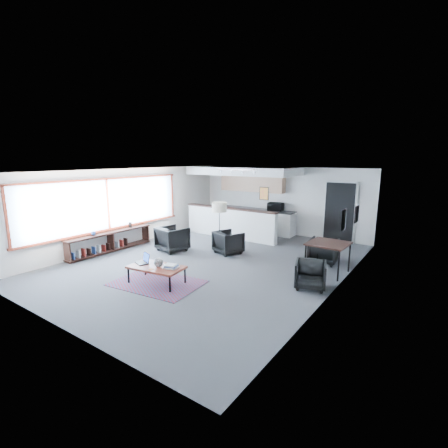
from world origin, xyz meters
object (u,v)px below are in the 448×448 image
Objects in this scene: book_stack at (171,266)px; floor_lamp at (219,209)px; armchair_right at (228,241)px; dining_table at (328,245)px; microwave at (275,206)px; coffee_table at (156,268)px; armchair_left at (172,238)px; dining_chair_near at (310,276)px; ceramic_pot at (159,262)px; dining_chair_far at (323,252)px; laptop at (144,260)px.

book_stack is 3.17m from floor_lamp.
dining_table reaches higher than armchair_right.
book_stack is at bearing -94.71° from microwave.
armchair_left is at bearing 117.88° from coffee_table.
dining_chair_near is 5.41m from microwave.
floor_lamp reaches higher than armchair_right.
ceramic_pot is at bearing -160.58° from book_stack.
ceramic_pot is at bearing -82.08° from floor_lamp.
ceramic_pot is 0.34× the size of dining_chair_far.
dining_chair_near is (2.73, 1.72, -0.17)m from book_stack.
armchair_right is 1.36× the size of microwave.
microwave reaches higher than book_stack.
dining_chair_near is (3.03, 1.83, -0.24)m from ceramic_pot.
laptop is 4.97m from dining_chair_far.
ceramic_pot is (0.08, -0.00, 0.14)m from coffee_table.
ceramic_pot is 3.05m from armchair_right.
laptop is 3.17m from floor_lamp.
book_stack is at bearing 50.62° from dining_chair_far.
laptop is 2.55m from armchair_left.
armchair_right is (1.64, 0.79, -0.05)m from armchair_left.
floor_lamp is at bearing -179.95° from dining_table.
microwave is (1.69, 3.96, 0.69)m from armchair_left.
armchair_left is (-2.02, 2.15, -0.04)m from book_stack.
armchair_right is (-0.08, 3.05, -0.15)m from ceramic_pot.
book_stack is (0.81, 0.09, -0.03)m from laptop.
armchair_right is 3.34m from dining_chair_near.
coffee_table is 2.78m from armchair_left.
dining_table reaches higher than coffee_table.
coffee_table is 3.05m from armchair_right.
armchair_right is at bearing -142.46° from armchair_left.
laptop is 0.26× the size of floor_lamp.
laptop is 0.69× the size of dining_chair_near.
dining_table is 1.76× the size of microwave.
laptop is 3.98m from dining_chair_near.
laptop is at bearing 43.30° from dining_chair_far.
microwave is (0.05, 3.16, 0.74)m from armchair_right.
floor_lamp is 3.51m from dining_table.
ceramic_pot is (0.51, -0.01, 0.04)m from laptop.
book_stack is 0.23× the size of floor_lamp.
coffee_table is 1.61× the size of armchair_left.
coffee_table is at bearing -135.52° from dining_table.
armchair_left is at bearing 139.27° from laptop.
dining_chair_far is at bearing -148.78° from armchair_left.
dining_table is at bearing -159.12° from armchair_right.
armchair_right is (-0.00, 3.05, -0.01)m from coffee_table.
microwave is (0.40, 3.16, -0.26)m from floor_lamp.
dining_chair_far is (-0.35, 1.99, 0.03)m from dining_chair_near.
dining_chair_near is at bearing -62.93° from microwave.
coffee_table is 3.22m from floor_lamp.
dining_table is (3.03, 3.05, 0.20)m from ceramic_pot.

